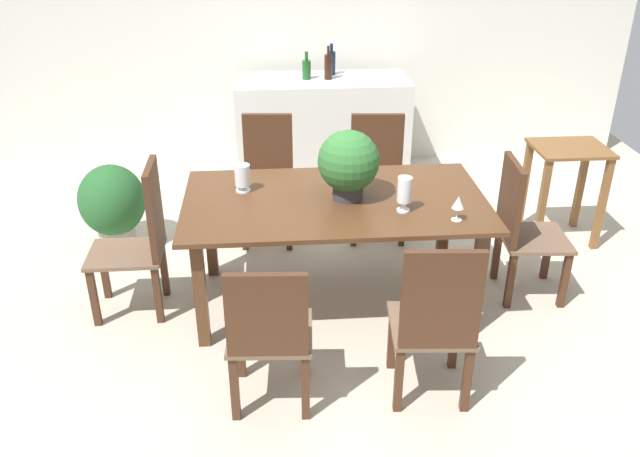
% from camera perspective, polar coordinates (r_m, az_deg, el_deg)
% --- Properties ---
extents(ground_plane, '(7.04, 7.04, 0.00)m').
position_cam_1_polar(ground_plane, '(4.69, 1.08, -5.54)').
color(ground_plane, '#BCB29E').
extents(back_wall, '(6.40, 0.10, 2.60)m').
position_cam_1_polar(back_wall, '(6.65, -1.04, 16.56)').
color(back_wall, silver).
rests_on(back_wall, ground).
extents(dining_table, '(1.93, 1.08, 0.77)m').
position_cam_1_polar(dining_table, '(4.28, 1.27, 1.43)').
color(dining_table, '#4C2D19').
rests_on(dining_table, ground).
extents(chair_foot_end, '(0.47, 0.47, 0.98)m').
position_cam_1_polar(chair_foot_end, '(4.64, 16.87, 0.35)').
color(chair_foot_end, '#422616').
rests_on(chair_foot_end, ground).
extents(chair_near_left, '(0.47, 0.45, 0.91)m').
position_cam_1_polar(chair_near_left, '(3.47, -4.41, -8.83)').
color(chair_near_left, '#422616').
rests_on(chair_near_left, ground).
extents(chair_far_right, '(0.49, 0.46, 0.96)m').
position_cam_1_polar(chair_far_right, '(5.33, 4.91, 5.01)').
color(chair_far_right, '#422616').
rests_on(chair_far_right, ground).
extents(chair_near_right, '(0.47, 0.47, 1.00)m').
position_cam_1_polar(chair_near_right, '(3.54, 9.89, -7.70)').
color(chair_near_right, '#422616').
rests_on(chair_near_right, ground).
extents(chair_head_end, '(0.48, 0.40, 1.04)m').
position_cam_1_polar(chair_head_end, '(4.40, -15.08, -0.67)').
color(chair_head_end, '#422616').
rests_on(chair_head_end, ground).
extents(chair_far_left, '(0.46, 0.46, 0.99)m').
position_cam_1_polar(chair_far_left, '(5.26, -4.49, 4.78)').
color(chair_far_left, '#422616').
rests_on(chair_far_left, ground).
extents(flower_centerpiece, '(0.39, 0.39, 0.45)m').
position_cam_1_polar(flower_centerpiece, '(4.16, 2.45, 5.64)').
color(flower_centerpiece, '#333338').
rests_on(flower_centerpiece, dining_table).
extents(crystal_vase_left, '(0.09, 0.09, 0.22)m').
position_cam_1_polar(crystal_vase_left, '(4.06, 7.25, 3.19)').
color(crystal_vase_left, silver).
rests_on(crystal_vase_left, dining_table).
extents(crystal_vase_center_near, '(0.10, 0.10, 0.18)m').
position_cam_1_polar(crystal_vase_center_near, '(4.34, -6.68, 4.47)').
color(crystal_vase_center_near, silver).
rests_on(crystal_vase_center_near, dining_table).
extents(wine_glass, '(0.07, 0.07, 0.16)m').
position_cam_1_polar(wine_glass, '(4.01, 11.78, 2.13)').
color(wine_glass, silver).
rests_on(wine_glass, dining_table).
extents(kitchen_counter, '(1.59, 0.63, 0.98)m').
position_cam_1_polar(kitchen_counter, '(6.34, 0.20, 8.42)').
color(kitchen_counter, silver).
rests_on(kitchen_counter, ground).
extents(wine_bottle_dark, '(0.08, 0.08, 0.29)m').
position_cam_1_polar(wine_bottle_dark, '(6.32, 0.98, 14.06)').
color(wine_bottle_dark, '#0F1E38').
rests_on(wine_bottle_dark, kitchen_counter).
extents(wine_bottle_green, '(0.08, 0.08, 0.25)m').
position_cam_1_polar(wine_bottle_green, '(6.17, -1.17, 13.53)').
color(wine_bottle_green, '#194C1E').
rests_on(wine_bottle_green, kitchen_counter).
extents(wine_bottle_amber, '(0.07, 0.07, 0.30)m').
position_cam_1_polar(wine_bottle_amber, '(6.16, 0.71, 13.74)').
color(wine_bottle_amber, black).
rests_on(wine_bottle_amber, kitchen_counter).
extents(side_table, '(0.55, 0.46, 0.78)m').
position_cam_1_polar(side_table, '(5.50, 20.34, 4.40)').
color(side_table, brown).
rests_on(side_table, ground).
extents(potted_plant_floor, '(0.51, 0.51, 0.67)m').
position_cam_1_polar(potted_plant_floor, '(5.37, -17.38, 2.06)').
color(potted_plant_floor, '#9E9384').
rests_on(potted_plant_floor, ground).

